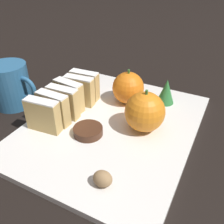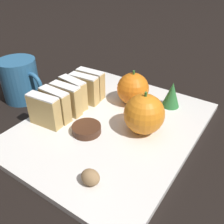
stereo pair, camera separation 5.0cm
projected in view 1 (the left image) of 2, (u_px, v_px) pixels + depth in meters
ground_plane at (112, 129)px, 0.52m from camera, size 6.00×6.00×0.00m
serving_platter at (112, 126)px, 0.52m from camera, size 0.33×0.41×0.01m
stollen_slice_front at (43, 115)px, 0.48m from camera, size 0.07×0.03×0.07m
stollen_slice_second at (53, 108)px, 0.51m from camera, size 0.07×0.02×0.07m
stollen_slice_third at (63, 102)px, 0.53m from camera, size 0.07×0.03×0.07m
stollen_slice_fourth at (69, 96)px, 0.55m from camera, size 0.07×0.03×0.07m
stollen_slice_fifth at (79, 91)px, 0.57m from camera, size 0.07×0.03×0.07m
stollen_slice_sixth at (85, 85)px, 0.59m from camera, size 0.07×0.03×0.07m
orange_near at (145, 112)px, 0.48m from camera, size 0.08×0.08×0.09m
orange_far at (128, 88)px, 0.57m from camera, size 0.07×0.07×0.08m
walnut at (103, 179)px, 0.38m from camera, size 0.03×0.03×0.03m
chocolate_cookie at (88, 131)px, 0.49m from camera, size 0.06×0.06×0.02m
evergreen_sprig at (166, 91)px, 0.57m from camera, size 0.04×0.04×0.06m
coffee_mug at (11, 85)px, 0.58m from camera, size 0.12×0.09×0.10m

